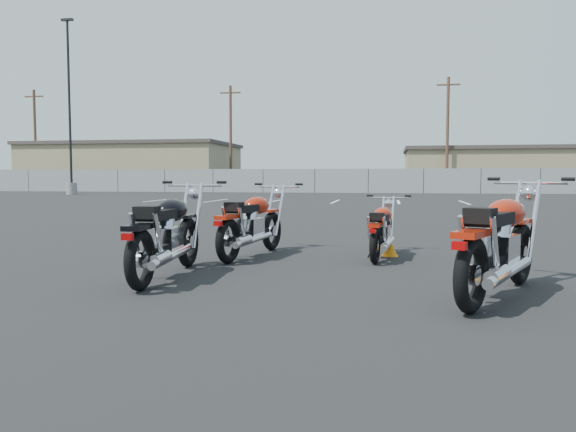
% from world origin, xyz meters
% --- Properties ---
extents(ground, '(120.00, 120.00, 0.00)m').
position_xyz_m(ground, '(0.00, 0.00, 0.00)').
color(ground, black).
rests_on(ground, ground).
extents(motorcycle_front_red, '(0.91, 2.22, 1.09)m').
position_xyz_m(motorcycle_front_red, '(-0.43, 1.07, 0.50)').
color(motorcycle_front_red, black).
rests_on(motorcycle_front_red, ground).
extents(motorcycle_second_black, '(0.90, 2.33, 1.14)m').
position_xyz_m(motorcycle_second_black, '(-0.99, -0.83, 0.52)').
color(motorcycle_second_black, black).
rests_on(motorcycle_second_black, ground).
extents(motorcycle_third_red, '(0.71, 1.85, 0.91)m').
position_xyz_m(motorcycle_third_red, '(1.48, 1.28, 0.41)').
color(motorcycle_third_red, black).
rests_on(motorcycle_third_red, ground).
extents(motorcycle_rear_red, '(1.51, 2.35, 1.19)m').
position_xyz_m(motorcycle_rear_red, '(2.67, -1.29, 0.54)').
color(motorcycle_rear_red, black).
rests_on(motorcycle_rear_red, ground).
extents(training_cone_near, '(0.24, 0.24, 0.28)m').
position_xyz_m(training_cone_near, '(1.61, 1.48, 0.14)').
color(training_cone_near, orange).
rests_on(training_cone_near, ground).
extents(light_pole_west, '(0.80, 0.70, 11.61)m').
position_xyz_m(light_pole_west, '(-19.50, 27.48, 3.13)').
color(light_pole_west, gray).
rests_on(light_pole_west, ground).
extents(chainlink_fence, '(80.06, 0.06, 1.80)m').
position_xyz_m(chainlink_fence, '(-0.00, 35.00, 0.90)').
color(chainlink_fence, gray).
rests_on(chainlink_fence, ground).
extents(tan_building_west, '(18.40, 10.40, 4.30)m').
position_xyz_m(tan_building_west, '(-22.00, 42.00, 2.16)').
color(tan_building_west, '#91845D').
rests_on(tan_building_west, ground).
extents(tan_building_east, '(14.40, 9.40, 3.70)m').
position_xyz_m(tan_building_east, '(10.00, 44.00, 1.86)').
color(tan_building_east, '#91845D').
rests_on(tan_building_east, ground).
extents(utility_pole_a, '(1.80, 0.24, 9.00)m').
position_xyz_m(utility_pole_a, '(-30.00, 39.00, 4.69)').
color(utility_pole_a, '#472E21').
rests_on(utility_pole_a, ground).
extents(utility_pole_b, '(1.80, 0.24, 9.00)m').
position_xyz_m(utility_pole_b, '(-12.00, 40.00, 4.69)').
color(utility_pole_b, '#472E21').
rests_on(utility_pole_b, ground).
extents(utility_pole_c, '(1.80, 0.24, 9.00)m').
position_xyz_m(utility_pole_c, '(6.00, 39.00, 4.69)').
color(utility_pole_c, '#472E21').
rests_on(utility_pole_c, ground).
extents(parking_line_stripes, '(15.12, 4.00, 0.01)m').
position_xyz_m(parking_line_stripes, '(-2.50, 20.00, 0.00)').
color(parking_line_stripes, silver).
rests_on(parking_line_stripes, ground).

